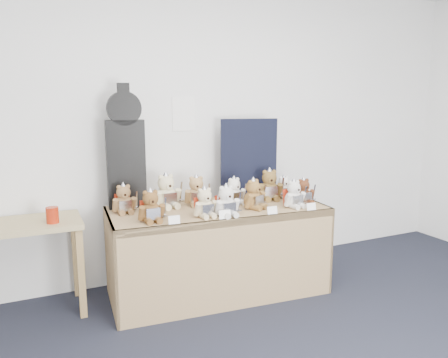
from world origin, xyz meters
name	(u,v)px	position (x,y,z in m)	size (l,w,h in m)	color
room_shell	(184,114)	(-0.04, 2.49, 1.49)	(6.00, 6.00, 6.00)	silver
display_table	(221,228)	(0.05, 1.91, 0.58)	(1.83, 0.88, 0.74)	#9C7C4F
side_table	(20,239)	(-1.44, 2.21, 0.60)	(0.88, 0.50, 0.73)	#968451
guitar_case	(126,148)	(-0.62, 2.29, 1.23)	(0.31, 0.12, 1.01)	black
navy_board	(249,158)	(0.50, 2.27, 1.09)	(0.53, 0.02, 0.71)	black
red_cup	(52,215)	(-1.21, 2.10, 0.79)	(0.09, 0.09, 0.12)	#A9220B
teddy_front_far_left	(151,207)	(-0.56, 1.80, 0.85)	(0.22, 0.18, 0.27)	brown
teddy_front_left	(205,204)	(-0.15, 1.76, 0.84)	(0.21, 0.18, 0.26)	beige
teddy_front_centre	(226,202)	(0.01, 1.71, 0.85)	(0.22, 0.18, 0.27)	silver
teddy_front_right	(254,195)	(0.31, 1.82, 0.85)	(0.23, 0.22, 0.28)	olive
teddy_front_far_right	(294,195)	(0.63, 1.72, 0.84)	(0.21, 0.18, 0.26)	silver
teddy_front_end	(304,192)	(0.78, 1.80, 0.84)	(0.20, 0.16, 0.25)	brown
teddy_back_left	(167,192)	(-0.32, 2.16, 0.87)	(0.26, 0.23, 0.32)	beige
teddy_back_centre_left	(196,192)	(-0.07, 2.14, 0.85)	(0.23, 0.21, 0.28)	tan
teddy_back_centre_right	(234,192)	(0.24, 2.04, 0.84)	(0.21, 0.19, 0.26)	white
teddy_back_right	(269,186)	(0.59, 2.05, 0.86)	(0.25, 0.23, 0.31)	brown
teddy_back_end	(284,188)	(0.75, 2.07, 0.83)	(0.18, 0.15, 0.22)	white
teddy_back_far_left	(124,200)	(-0.68, 2.13, 0.84)	(0.21, 0.17, 0.26)	olive
entry_card_a	(174,220)	(-0.43, 1.66, 0.77)	(0.08, 0.00, 0.06)	white
entry_card_b	(225,214)	(-0.04, 1.63, 0.78)	(0.09, 0.00, 0.07)	white
entry_card_c	(272,210)	(0.35, 1.60, 0.77)	(0.08, 0.00, 0.06)	white
entry_card_d	(311,207)	(0.70, 1.57, 0.77)	(0.08, 0.00, 0.06)	white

